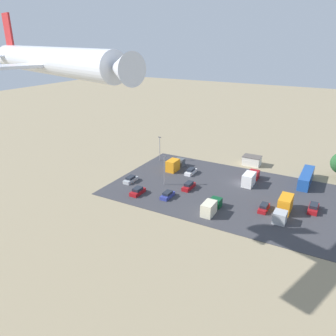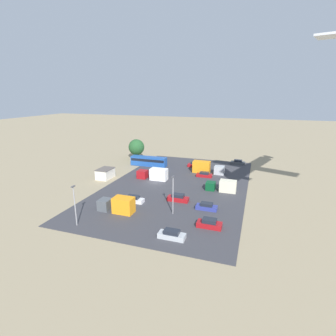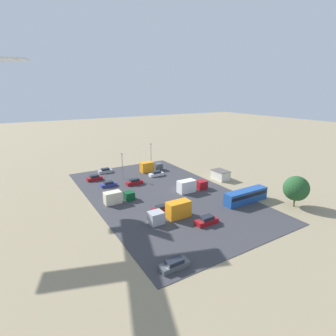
{
  "view_description": "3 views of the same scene",
  "coord_description": "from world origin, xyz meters",
  "px_view_note": "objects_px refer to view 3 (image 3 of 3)",
  "views": [
    {
      "loc": [
        -21.36,
        76.83,
        34.8
      ],
      "look_at": [
        6.85,
        26.19,
        11.86
      ],
      "focal_mm": 35.0,
      "sensor_mm": 36.0,
      "label": 1
    },
    {
      "loc": [
        61.32,
        25.18,
        22.87
      ],
      "look_at": [
        -0.8,
        3.74,
        4.14
      ],
      "focal_mm": 28.0,
      "sensor_mm": 36.0,
      "label": 2
    },
    {
      "loc": [
        -54.57,
        37.69,
        25.45
      ],
      "look_at": [
        1.76,
        3.74,
        6.08
      ],
      "focal_mm": 28.0,
      "sensor_mm": 36.0,
      "label": 3
    }
  ],
  "objects_px": {
    "parked_car_5": "(94,178)",
    "parked_truck_3": "(150,167)",
    "parked_car_2": "(174,264)",
    "shed_building": "(220,175)",
    "parked_truck_0": "(191,186)",
    "parked_car_6": "(156,174)",
    "parked_truck_2": "(117,197)",
    "parked_car_4": "(162,209)",
    "parked_truck_1": "(172,212)",
    "parked_car_0": "(134,182)",
    "bus": "(246,196)",
    "parked_car_7": "(207,221)",
    "parked_car_1": "(109,184)",
    "parked_car_3": "(105,171)"
  },
  "relations": [
    {
      "from": "parked_car_1",
      "to": "parked_car_6",
      "type": "relative_size",
      "value": 0.92
    },
    {
      "from": "parked_car_0",
      "to": "parked_car_2",
      "type": "xyz_separation_m",
      "value": [
        -36.64,
        9.87,
        -0.09
      ]
    },
    {
      "from": "parked_car_5",
      "to": "parked_car_6",
      "type": "distance_m",
      "value": 18.63
    },
    {
      "from": "parked_truck_2",
      "to": "parked_car_0",
      "type": "bearing_deg",
      "value": 137.69
    },
    {
      "from": "bus",
      "to": "parked_car_6",
      "type": "bearing_deg",
      "value": 16.58
    },
    {
      "from": "parked_car_3",
      "to": "parked_car_5",
      "type": "distance_m",
      "value": 7.65
    },
    {
      "from": "parked_car_6",
      "to": "parked_truck_3",
      "type": "bearing_deg",
      "value": 173.5
    },
    {
      "from": "bus",
      "to": "parked_car_7",
      "type": "bearing_deg",
      "value": 103.68
    },
    {
      "from": "parked_car_6",
      "to": "parked_truck_2",
      "type": "bearing_deg",
      "value": -53.44
    },
    {
      "from": "parked_car_1",
      "to": "parked_car_6",
      "type": "xyz_separation_m",
      "value": [
        1.45,
        -15.85,
        0.03
      ]
    },
    {
      "from": "parked_truck_0",
      "to": "parked_truck_2",
      "type": "height_order",
      "value": "parked_truck_0"
    },
    {
      "from": "parked_car_1",
      "to": "parked_truck_1",
      "type": "bearing_deg",
      "value": 11.15
    },
    {
      "from": "bus",
      "to": "parked_truck_0",
      "type": "relative_size",
      "value": 1.4
    },
    {
      "from": "parked_truck_1",
      "to": "parked_truck_3",
      "type": "height_order",
      "value": "parked_truck_1"
    },
    {
      "from": "parked_car_1",
      "to": "parked_truck_2",
      "type": "height_order",
      "value": "parked_truck_2"
    },
    {
      "from": "parked_car_7",
      "to": "shed_building",
      "type": "bearing_deg",
      "value": 132.68
    },
    {
      "from": "parked_car_1",
      "to": "parked_truck_3",
      "type": "relative_size",
      "value": 0.58
    },
    {
      "from": "parked_car_1",
      "to": "parked_car_6",
      "type": "bearing_deg",
      "value": 95.22
    },
    {
      "from": "shed_building",
      "to": "parked_truck_0",
      "type": "distance_m",
      "value": 13.77
    },
    {
      "from": "parked_truck_0",
      "to": "parked_car_1",
      "type": "bearing_deg",
      "value": -130.07
    },
    {
      "from": "bus",
      "to": "parked_car_2",
      "type": "xyz_separation_m",
      "value": [
        -11.72,
        27.46,
        -1.02
      ]
    },
    {
      "from": "parked_car_5",
      "to": "parked_truck_3",
      "type": "height_order",
      "value": "parked_truck_3"
    },
    {
      "from": "parked_car_7",
      "to": "parked_truck_1",
      "type": "relative_size",
      "value": 0.5
    },
    {
      "from": "shed_building",
      "to": "parked_truck_1",
      "type": "distance_m",
      "value": 29.35
    },
    {
      "from": "parked_car_5",
      "to": "parked_car_6",
      "type": "bearing_deg",
      "value": -107.86
    },
    {
      "from": "shed_building",
      "to": "bus",
      "type": "xyz_separation_m",
      "value": [
        -15.87,
        6.39,
        0.32
      ]
    },
    {
      "from": "parked_car_2",
      "to": "parked_car_4",
      "type": "xyz_separation_m",
      "value": [
        17.57,
        -7.89,
        0.0
      ]
    },
    {
      "from": "parked_truck_1",
      "to": "parked_car_6",
      "type": "bearing_deg",
      "value": -22.05
    },
    {
      "from": "parked_truck_1",
      "to": "bus",
      "type": "bearing_deg",
      "value": -95.37
    },
    {
      "from": "shed_building",
      "to": "parked_car_4",
      "type": "relative_size",
      "value": 1.18
    },
    {
      "from": "parked_car_3",
      "to": "parked_car_0",
      "type": "bearing_deg",
      "value": -166.85
    },
    {
      "from": "shed_building",
      "to": "parked_car_2",
      "type": "relative_size",
      "value": 1.12
    },
    {
      "from": "parked_car_1",
      "to": "parked_car_5",
      "type": "relative_size",
      "value": 0.98
    },
    {
      "from": "parked_truck_0",
      "to": "parked_truck_2",
      "type": "bearing_deg",
      "value": -99.11
    },
    {
      "from": "parked_car_2",
      "to": "parked_car_5",
      "type": "distance_m",
      "value": 46.06
    },
    {
      "from": "parked_car_7",
      "to": "parked_truck_2",
      "type": "distance_m",
      "value": 22.3
    },
    {
      "from": "shed_building",
      "to": "parked_car_6",
      "type": "relative_size",
      "value": 1.11
    },
    {
      "from": "parked_car_4",
      "to": "parked_truck_1",
      "type": "distance_m",
      "value": 4.15
    },
    {
      "from": "shed_building",
      "to": "parked_car_2",
      "type": "bearing_deg",
      "value": 129.19
    },
    {
      "from": "parked_car_5",
      "to": "parked_truck_3",
      "type": "xyz_separation_m",
      "value": [
        -0.33,
        -18.34,
        0.78
      ]
    },
    {
      "from": "parked_car_2",
      "to": "parked_truck_0",
      "type": "height_order",
      "value": "parked_truck_0"
    },
    {
      "from": "parked_car_4",
      "to": "parked_car_1",
      "type": "bearing_deg",
      "value": 12.68
    },
    {
      "from": "parked_truck_1",
      "to": "parked_truck_2",
      "type": "height_order",
      "value": "parked_truck_1"
    },
    {
      "from": "parked_truck_1",
      "to": "parked_truck_3",
      "type": "xyz_separation_m",
      "value": [
        32.17,
        -11.46,
        -0.13
      ]
    },
    {
      "from": "parked_car_3",
      "to": "parked_truck_2",
      "type": "height_order",
      "value": "parked_truck_2"
    },
    {
      "from": "parked_car_6",
      "to": "parked_car_7",
      "type": "xyz_separation_m",
      "value": [
        -32.19,
        6.19,
        0.07
      ]
    },
    {
      "from": "parked_car_5",
      "to": "parked_truck_3",
      "type": "relative_size",
      "value": 0.59
    },
    {
      "from": "parked_car_5",
      "to": "parked_car_6",
      "type": "height_order",
      "value": "parked_car_5"
    },
    {
      "from": "shed_building",
      "to": "parked_truck_2",
      "type": "bearing_deg",
      "value": 90.51
    },
    {
      "from": "parked_car_3",
      "to": "parked_truck_0",
      "type": "xyz_separation_m",
      "value": [
        -27.46,
        -14.15,
        0.84
      ]
    }
  ]
}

